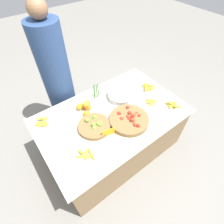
# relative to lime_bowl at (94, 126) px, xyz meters

# --- Properties ---
(ground_plane) EXTENTS (12.00, 12.00, 0.00)m
(ground_plane) POSITION_rel_lime_bowl_xyz_m (0.26, 0.03, -0.71)
(ground_plane) COLOR gray
(market_table) EXTENTS (1.67, 1.07, 0.68)m
(market_table) POSITION_rel_lime_bowl_xyz_m (0.26, 0.03, -0.37)
(market_table) COLOR olive
(market_table) RESTS_ON ground_plane
(lime_bowl) EXTENTS (0.35, 0.35, 0.09)m
(lime_bowl) POSITION_rel_lime_bowl_xyz_m (0.00, 0.00, 0.00)
(lime_bowl) COLOR olive
(lime_bowl) RESTS_ON market_table
(tomato_basket) EXTENTS (0.43, 0.43, 0.10)m
(tomato_basket) POSITION_rel_lime_bowl_xyz_m (0.35, -0.16, 0.00)
(tomato_basket) COLOR olive
(tomato_basket) RESTS_ON market_table
(orange_pile) EXTENTS (0.16, 0.21, 0.13)m
(orange_pile) POSITION_rel_lime_bowl_xyz_m (0.05, 0.28, 0.03)
(orange_pile) COLOR orange
(orange_pile) RESTS_ON market_table
(metal_bowl) EXTENTS (0.34, 0.34, 0.06)m
(metal_bowl) POSITION_rel_lime_bowl_xyz_m (0.53, 0.20, 0.01)
(metal_bowl) COLOR silver
(metal_bowl) RESTS_ON market_table
(price_sign) EXTENTS (0.14, 0.04, 0.10)m
(price_sign) POSITION_rel_lime_bowl_xyz_m (0.06, -0.18, 0.02)
(price_sign) COLOR orange
(price_sign) RESTS_ON market_table
(veg_bundle) EXTENTS (0.08, 0.04, 0.19)m
(veg_bundle) POSITION_rel_lime_bowl_xyz_m (0.28, 0.39, 0.07)
(veg_bundle) COLOR #4C8E42
(veg_bundle) RESTS_ON market_table
(banana_bunch_middle_left) EXTENTS (0.18, 0.16, 0.05)m
(banana_bunch_middle_left) POSITION_rel_lime_bowl_xyz_m (-0.43, 0.38, -0.00)
(banana_bunch_middle_left) COLOR gold
(banana_bunch_middle_left) RESTS_ON market_table
(banana_bunch_front_center) EXTENTS (0.15, 0.14, 0.03)m
(banana_bunch_front_center) POSITION_rel_lime_bowl_xyz_m (0.75, -0.10, -0.01)
(banana_bunch_front_center) COLOR gold
(banana_bunch_front_center) RESTS_ON market_table
(banana_bunch_front_right) EXTENTS (0.15, 0.18, 0.05)m
(banana_bunch_front_right) POSITION_rel_lime_bowl_xyz_m (0.92, -0.29, -0.01)
(banana_bunch_front_right) COLOR gold
(banana_bunch_front_right) RESTS_ON market_table
(banana_bunch_middle_right) EXTENTS (0.17, 0.20, 0.03)m
(banana_bunch_middle_right) POSITION_rel_lime_bowl_xyz_m (-0.25, -0.23, -0.01)
(banana_bunch_middle_right) COLOR gold
(banana_bunch_middle_right) RESTS_ON market_table
(banana_bunch_front_left) EXTENTS (0.17, 0.20, 0.06)m
(banana_bunch_front_left) POSITION_rel_lime_bowl_xyz_m (0.91, 0.12, -0.00)
(banana_bunch_front_left) COLOR gold
(banana_bunch_front_left) RESTS_ON market_table
(vendor_person) EXTENTS (0.35, 0.35, 1.73)m
(vendor_person) POSITION_rel_lime_bowl_xyz_m (-0.01, 0.82, 0.09)
(vendor_person) COLOR navy
(vendor_person) RESTS_ON ground_plane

